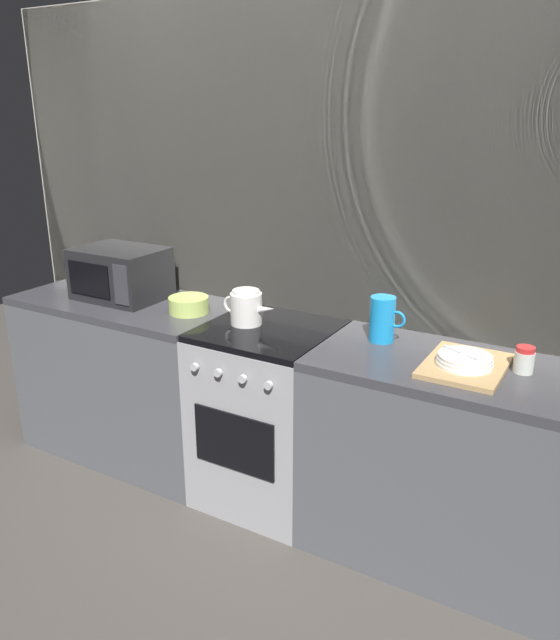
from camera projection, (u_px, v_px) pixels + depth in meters
ground_plane at (269, 493)px, 3.16m from camera, size 8.00×8.00×0.00m
back_wall at (302, 251)px, 3.04m from camera, size 3.60×0.05×2.40m
counter_left at (131, 377)px, 3.44m from camera, size 1.20×0.60×0.90m
stove_unit at (269, 415)px, 3.01m from camera, size 0.60×0.63×0.90m
counter_right at (452, 465)px, 2.59m from camera, size 1.20×0.60×0.90m
microwave at (121, 273)px, 3.28m from camera, size 0.46×0.35×0.27m
kettle at (247, 307)px, 2.90m from camera, size 0.28×0.15×0.17m
mixing_bowl at (188, 305)px, 3.07m from camera, size 0.20×0.20×0.08m
pitcher at (383, 319)px, 2.68m from camera, size 0.16×0.11×0.20m
dish_pile at (465, 363)px, 2.41m from camera, size 0.30×0.40×0.07m
spice_jar at (524, 360)px, 2.37m from camera, size 0.08×0.08×0.10m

